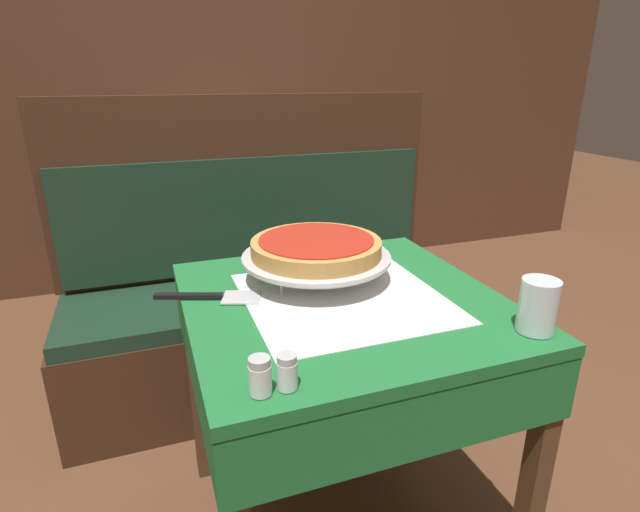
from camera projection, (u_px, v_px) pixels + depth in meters
name	position (u px, v px, depth m)	size (l,w,h in m)	color
dining_table_front	(343.00, 336.00, 1.31)	(0.78, 0.78, 0.76)	#1E6B33
dining_table_rear	(237.00, 196.00, 2.83)	(0.68, 0.68, 0.76)	beige
booth_bench	(264.00, 310.00, 2.14)	(1.61, 0.51, 1.22)	#3D2316
back_wall_panel	(208.00, 91.00, 3.08)	(6.00, 0.04, 2.40)	#4C2D1E
pizza_pan_stand	(316.00, 258.00, 1.36)	(0.40, 0.40, 0.07)	#ADADB2
deep_dish_pizza	(316.00, 247.00, 1.35)	(0.35, 0.35, 0.05)	#C68E47
pizza_server	(211.00, 297.00, 1.26)	(0.27, 0.14, 0.01)	#BCBCC1
water_glass_near	(538.00, 306.00, 1.08)	(0.08, 0.08, 0.12)	silver
salt_shaker	(260.00, 376.00, 0.87)	(0.04, 0.04, 0.07)	silver
pepper_shaker	(287.00, 372.00, 0.89)	(0.04, 0.04, 0.07)	silver
condiment_caddy	(222.00, 169.00, 2.80)	(0.14, 0.14, 0.19)	black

